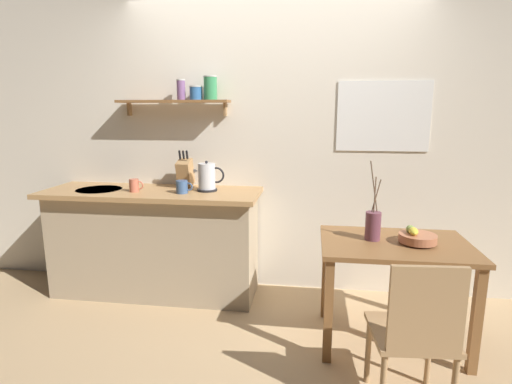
# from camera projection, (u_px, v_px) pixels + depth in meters

# --- Properties ---
(ground_plane) EXTENTS (14.00, 14.00, 0.00)m
(ground_plane) POSITION_uv_depth(u_px,v_px,m) (264.00, 317.00, 3.16)
(ground_plane) COLOR tan
(back_wall) EXTENTS (6.80, 0.11, 2.70)m
(back_wall) POSITION_uv_depth(u_px,v_px,m) (297.00, 139.00, 3.49)
(back_wall) COLOR silver
(back_wall) RESTS_ON ground_plane
(kitchen_counter) EXTENTS (1.83, 0.63, 0.93)m
(kitchen_counter) POSITION_uv_depth(u_px,v_px,m) (155.00, 241.00, 3.51)
(kitchen_counter) COLOR tan
(kitchen_counter) RESTS_ON ground_plane
(wall_shelf) EXTENTS (0.97, 0.20, 0.33)m
(wall_shelf) POSITION_uv_depth(u_px,v_px,m) (188.00, 96.00, 3.39)
(wall_shelf) COLOR brown
(dining_table) EXTENTS (0.98, 0.69, 0.73)m
(dining_table) POSITION_uv_depth(u_px,v_px,m) (394.00, 259.00, 2.72)
(dining_table) COLOR brown
(dining_table) RESTS_ON ground_plane
(dining_chair_near) EXTENTS (0.44, 0.44, 0.88)m
(dining_chair_near) POSITION_uv_depth(u_px,v_px,m) (416.00, 330.00, 2.06)
(dining_chair_near) COLOR tan
(dining_chair_near) RESTS_ON ground_plane
(fruit_bowl) EXTENTS (0.24, 0.24, 0.11)m
(fruit_bowl) POSITION_uv_depth(u_px,v_px,m) (417.00, 237.00, 2.66)
(fruit_bowl) COLOR #BC704C
(fruit_bowl) RESTS_ON dining_table
(twig_vase) EXTENTS (0.10, 0.10, 0.54)m
(twig_vase) POSITION_uv_depth(u_px,v_px,m) (373.00, 225.00, 2.72)
(twig_vase) COLOR brown
(twig_vase) RESTS_ON dining_table
(electric_kettle) EXTENTS (0.26, 0.17, 0.25)m
(electric_kettle) POSITION_uv_depth(u_px,v_px,m) (207.00, 177.00, 3.35)
(electric_kettle) COLOR black
(electric_kettle) RESTS_ON kitchen_counter
(knife_block) EXTENTS (0.11, 0.20, 0.33)m
(knife_block) POSITION_uv_depth(u_px,v_px,m) (185.00, 173.00, 3.49)
(knife_block) COLOR tan
(knife_block) RESTS_ON kitchen_counter
(coffee_mug_by_sink) EXTENTS (0.12, 0.08, 0.11)m
(coffee_mug_by_sink) POSITION_uv_depth(u_px,v_px,m) (135.00, 185.00, 3.33)
(coffee_mug_by_sink) COLOR #C6664C
(coffee_mug_by_sink) RESTS_ON kitchen_counter
(coffee_mug_spare) EXTENTS (0.14, 0.10, 0.10)m
(coffee_mug_spare) POSITION_uv_depth(u_px,v_px,m) (182.00, 187.00, 3.27)
(coffee_mug_spare) COLOR #3D5B89
(coffee_mug_spare) RESTS_ON kitchen_counter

